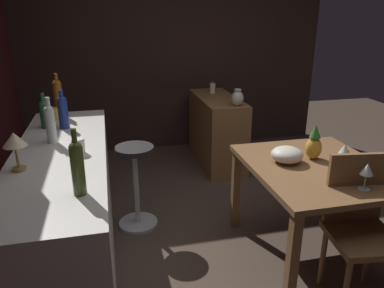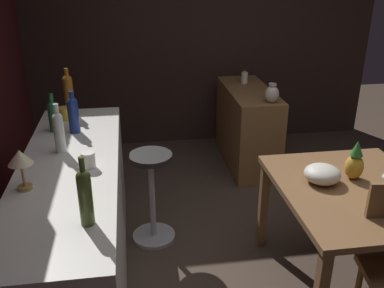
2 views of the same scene
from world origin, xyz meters
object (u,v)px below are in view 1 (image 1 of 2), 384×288
object	(u,v)px
wine_bottle_cobalt	(63,111)
wine_bottle_olive	(77,166)
wine_glass_left	(367,170)
pillar_candle_tall	(213,88)
pineapple_centerpiece	(314,144)
counter_lamp	(15,142)
cup_white	(78,146)
sideboard_cabinet	(217,130)
fruit_bowl	(287,155)
wine_bottle_green	(44,112)
chair_near_window	(359,224)
wine_glass_right	(345,150)
bar_stool	(136,185)
wine_bottle_amber	(58,96)
cup_mustard	(54,114)
vase_ceramic_ivory	(238,98)
dining_table	(316,178)
wine_bottle_clear	(50,122)

from	to	relation	value
wine_bottle_cobalt	wine_bottle_olive	distance (m)	1.21
wine_glass_left	pillar_candle_tall	distance (m)	2.59
wine_glass_left	pineapple_centerpiece	world-z (taller)	pineapple_centerpiece
wine_bottle_cobalt	counter_lamp	bearing A→B (deg)	166.95
wine_bottle_olive	cup_white	world-z (taller)	wine_bottle_olive
sideboard_cabinet	cup_white	size ratio (longest dim) A/B	9.34
fruit_bowl	wine_bottle_green	world-z (taller)	wine_bottle_green
chair_near_window	wine_glass_right	world-z (taller)	chair_near_window
bar_stool	wine_bottle_amber	distance (m)	1.03
sideboard_cabinet	wine_bottle_green	distance (m)	2.15
bar_stool	fruit_bowl	world-z (taller)	fruit_bowl
counter_lamp	pillar_candle_tall	bearing A→B (deg)	-39.59
sideboard_cabinet	wine_glass_right	xyz separation A→B (m)	(-2.02, -0.30, 0.47)
cup_white	cup_mustard	world-z (taller)	cup_mustard
wine_bottle_green	vase_ceramic_ivory	xyz separation A→B (m)	(0.64, -1.84, -0.12)
dining_table	fruit_bowl	distance (m)	0.26
wine_bottle_olive	cup_mustard	xyz separation A→B (m)	(1.47, 0.28, -0.11)
pineapple_centerpiece	sideboard_cabinet	bearing A→B (deg)	6.00
bar_stool	pineapple_centerpiece	world-z (taller)	pineapple_centerpiece
chair_near_window	wine_bottle_amber	distance (m)	2.56
cup_white	vase_ceramic_ivory	xyz separation A→B (m)	(1.28, -1.56, -0.05)
wine_bottle_green	cup_mustard	bearing A→B (deg)	-10.09
bar_stool	counter_lamp	xyz separation A→B (m)	(-0.71, 0.71, 0.68)
fruit_bowl	wine_bottle_amber	distance (m)	1.99
wine_glass_left	wine_bottle_clear	bearing A→B (deg)	65.33
wine_glass_right	wine_bottle_olive	distance (m)	1.77
dining_table	wine_bottle_green	bearing A→B (deg)	65.86
chair_near_window	wine_bottle_green	xyz separation A→B (m)	(1.29, 1.96, 0.51)
bar_stool	wine_bottle_green	bearing A→B (deg)	77.86
chair_near_window	cup_mustard	xyz separation A→B (m)	(1.52, 1.92, 0.43)
wine_bottle_green	cup_white	distance (m)	0.70
dining_table	wine_bottle_green	size ratio (longest dim) A/B	3.96
wine_bottle_clear	pillar_candle_tall	bearing A→B (deg)	-44.32
fruit_bowl	counter_lamp	size ratio (longest dim) A/B	0.99
wine_bottle_amber	cup_white	world-z (taller)	wine_bottle_amber
cup_white	wine_bottle_cobalt	bearing A→B (deg)	13.01
wine_bottle_cobalt	wine_bottle_clear	size ratio (longest dim) A/B	0.94
chair_near_window	bar_stool	size ratio (longest dim) A/B	1.30
wine_glass_left	wine_bottle_olive	bearing A→B (deg)	89.57
cup_white	pillar_candle_tall	world-z (taller)	cup_white
cup_white	wine_glass_left	bearing A→B (deg)	-109.86
bar_stool	wine_bottle_clear	bearing A→B (deg)	112.42
wine_bottle_cobalt	vase_ceramic_ivory	distance (m)	1.83
sideboard_cabinet	wine_bottle_olive	world-z (taller)	wine_bottle_olive
sideboard_cabinet	pillar_candle_tall	xyz separation A→B (m)	(0.24, -0.01, 0.47)
bar_stool	wine_bottle_cobalt	distance (m)	0.84
wine_bottle_clear	wine_glass_right	bearing A→B (deg)	-105.62
wine_bottle_cobalt	wine_bottle_olive	xyz separation A→B (m)	(-1.19, -0.17, 0.01)
sideboard_cabinet	fruit_bowl	xyz separation A→B (m)	(-1.83, 0.03, 0.39)
cup_white	pillar_candle_tall	xyz separation A→B (m)	(1.97, -1.48, -0.07)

